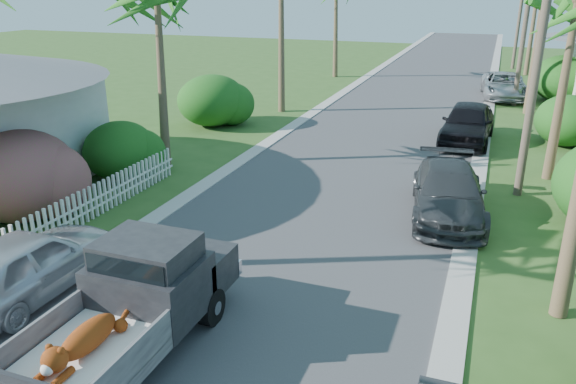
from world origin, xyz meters
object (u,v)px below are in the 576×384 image
at_px(parked_car_rf, 468,123).
at_px(parked_car_ln, 27,264).
at_px(parked_car_rd, 504,86).
at_px(utility_pole_b, 540,49).
at_px(utility_pole_c, 526,19).
at_px(pickup_truck, 142,297).
at_px(parked_car_rm, 448,193).
at_px(utility_pole_d, 521,8).

distance_m(parked_car_rf, parked_car_ln, 18.20).
xyz_separation_m(parked_car_rd, utility_pole_b, (0.60, -16.90, 3.87)).
bearing_deg(utility_pole_c, utility_pole_b, -90.00).
distance_m(pickup_truck, parked_car_ln, 3.43).
relative_size(parked_car_rm, utility_pole_b, 0.55).
relative_size(parked_car_ln, utility_pole_d, 0.49).
height_order(parked_car_rm, parked_car_rd, parked_car_rd).
xyz_separation_m(parked_car_rm, utility_pole_c, (2.00, 17.58, 3.89)).
distance_m(parked_car_rd, utility_pole_c, 4.36).
height_order(parked_car_rf, utility_pole_b, utility_pole_b).
height_order(pickup_truck, parked_car_rd, pickup_truck).
bearing_deg(parked_car_rf, parked_car_rm, -87.32).
height_order(parked_car_rm, parked_car_ln, parked_car_ln).
xyz_separation_m(pickup_truck, utility_pole_d, (6.73, 40.99, 3.59)).
bearing_deg(parked_car_rf, parked_car_ln, -113.72).
bearing_deg(pickup_truck, parked_car_rd, 77.61).
bearing_deg(parked_car_ln, parked_car_rd, -108.75).
xyz_separation_m(parked_car_rm, parked_car_rd, (1.40, 19.48, 0.01)).
xyz_separation_m(pickup_truck, parked_car_rm, (4.73, 8.41, -0.30)).
xyz_separation_m(parked_car_rf, utility_pole_b, (2.00, -5.96, 3.76)).
bearing_deg(utility_pole_b, pickup_truck, -121.49).
height_order(utility_pole_c, utility_pole_d, same).
xyz_separation_m(parked_car_rm, utility_pole_b, (2.00, 2.58, 3.89)).
height_order(parked_car_rd, utility_pole_d, utility_pole_d).
bearing_deg(parked_car_rf, pickup_truck, -102.91).
xyz_separation_m(parked_car_ln, utility_pole_b, (10.09, 10.34, 3.85)).
relative_size(pickup_truck, parked_car_rm, 1.04).
xyz_separation_m(parked_car_rf, utility_pole_c, (2.00, 9.04, 3.76)).
bearing_deg(parked_car_ln, utility_pole_b, -133.84).
height_order(pickup_truck, parked_car_rm, pickup_truck).
distance_m(parked_car_rm, utility_pole_d, 32.87).
bearing_deg(utility_pole_b, parked_car_ln, -134.30).
distance_m(parked_car_ln, utility_pole_b, 14.95).
xyz_separation_m(pickup_truck, parked_car_ln, (-3.36, 0.65, -0.26)).
relative_size(parked_car_rd, parked_car_ln, 1.18).
bearing_deg(utility_pole_d, parked_car_ln, -104.04).
bearing_deg(utility_pole_b, parked_car_rm, -127.80).
distance_m(pickup_truck, parked_car_rd, 28.56).
bearing_deg(utility_pole_b, parked_car_rf, 108.55).
relative_size(utility_pole_c, utility_pole_d, 1.00).
xyz_separation_m(parked_car_ln, utility_pole_c, (10.09, 25.34, 3.85)).
xyz_separation_m(parked_car_rd, parked_car_ln, (-9.49, -27.24, 0.03)).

